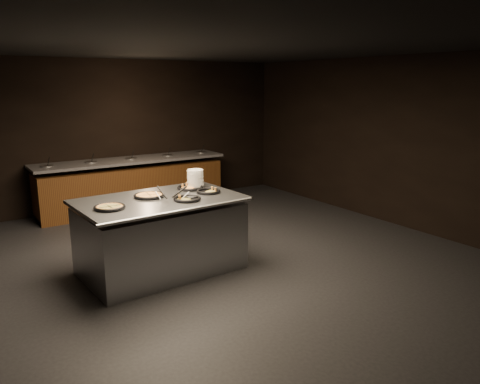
{
  "coord_description": "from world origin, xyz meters",
  "views": [
    {
      "loc": [
        -3.18,
        -5.1,
        2.43
      ],
      "look_at": [
        0.38,
        0.3,
        0.93
      ],
      "focal_mm": 35.0,
      "sensor_mm": 36.0,
      "label": 1
    }
  ],
  "objects_px": {
    "serving_counter": "(161,237)",
    "pan_veggie_whole": "(110,207)",
    "plate_stack": "(195,178)",
    "pan_cheese_whole": "(149,195)"
  },
  "relations": [
    {
      "from": "serving_counter",
      "to": "pan_veggie_whole",
      "type": "relative_size",
      "value": 5.72
    },
    {
      "from": "plate_stack",
      "to": "pan_cheese_whole",
      "type": "height_order",
      "value": "plate_stack"
    },
    {
      "from": "plate_stack",
      "to": "pan_veggie_whole",
      "type": "relative_size",
      "value": 0.66
    },
    {
      "from": "serving_counter",
      "to": "pan_veggie_whole",
      "type": "height_order",
      "value": "pan_veggie_whole"
    },
    {
      "from": "serving_counter",
      "to": "plate_stack",
      "type": "relative_size",
      "value": 8.6
    },
    {
      "from": "pan_cheese_whole",
      "to": "serving_counter",
      "type": "bearing_deg",
      "value": -63.12
    },
    {
      "from": "plate_stack",
      "to": "pan_veggie_whole",
      "type": "xyz_separation_m",
      "value": [
        -1.42,
        -0.51,
        -0.1
      ]
    },
    {
      "from": "plate_stack",
      "to": "pan_veggie_whole",
      "type": "distance_m",
      "value": 1.51
    },
    {
      "from": "serving_counter",
      "to": "plate_stack",
      "type": "height_order",
      "value": "plate_stack"
    },
    {
      "from": "serving_counter",
      "to": "plate_stack",
      "type": "xyz_separation_m",
      "value": [
        0.72,
        0.36,
        0.64
      ]
    }
  ]
}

